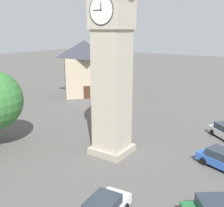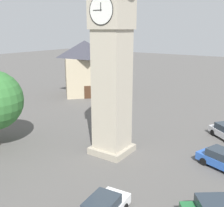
# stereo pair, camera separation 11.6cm
# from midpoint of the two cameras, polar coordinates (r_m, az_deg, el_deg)

# --- Properties ---
(ground_plane) EXTENTS (200.00, 200.00, 0.00)m
(ground_plane) POSITION_cam_midpoint_polar(r_m,az_deg,el_deg) (25.82, -0.13, -9.98)
(ground_plane) COLOR #565451
(clock_tower) EXTENTS (3.94, 3.94, 19.74)m
(clock_tower) POSITION_cam_midpoint_polar(r_m,az_deg,el_deg) (23.38, -0.15, 16.51)
(clock_tower) COLOR #A59C89
(clock_tower) RESTS_ON ground
(car_silver_kerb) EXTENTS (4.46, 3.02, 1.53)m
(car_silver_kerb) POSITION_cam_midpoint_polar(r_m,az_deg,el_deg) (24.48, 21.76, -10.65)
(car_silver_kerb) COLOR #2D5BB7
(car_silver_kerb) RESTS_ON ground
(pedestrian) EXTENTS (0.35, 0.52, 1.69)m
(pedestrian) POSITION_cam_midpoint_polar(r_m,az_deg,el_deg) (29.64, -2.80, -4.50)
(pedestrian) COLOR #2D3351
(pedestrian) RESTS_ON ground
(building_terrace_right) EXTENTS (9.48, 9.48, 9.16)m
(building_terrace_right) POSITION_cam_midpoint_polar(r_m,az_deg,el_deg) (47.28, -5.80, 7.42)
(building_terrace_right) COLOR tan
(building_terrace_right) RESTS_ON ground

